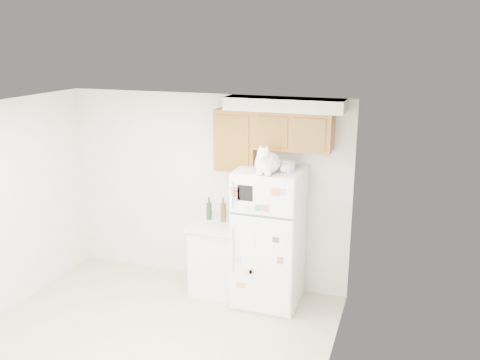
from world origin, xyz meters
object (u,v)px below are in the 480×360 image
at_px(bottle_amber, 223,209).
at_px(refrigerator, 269,237).
at_px(cat, 267,162).
at_px(storage_box_back, 285,164).
at_px(storage_box_front, 286,167).
at_px(bottle_green, 209,208).
at_px(base_counter, 218,257).

bearing_deg(bottle_amber, refrigerator, -14.37).
height_order(cat, storage_box_back, cat).
relative_size(refrigerator, storage_box_front, 11.33).
distance_m(cat, bottle_amber, 1.07).
bearing_deg(bottle_green, cat, -23.73).
height_order(base_counter, bottle_green, bottle_green).
height_order(base_counter, storage_box_back, storage_box_back).
relative_size(refrigerator, bottle_green, 5.78).
relative_size(storage_box_back, bottle_green, 0.61).
height_order(refrigerator, bottle_green, refrigerator).
bearing_deg(storage_box_back, refrigerator, -141.88).
xyz_separation_m(refrigerator, bottle_amber, (-0.65, 0.17, 0.23)).
relative_size(base_counter, bottle_green, 3.13).
distance_m(refrigerator, bottle_amber, 0.71).
relative_size(refrigerator, cat, 3.36).
xyz_separation_m(cat, bottle_amber, (-0.67, 0.37, -0.75)).
height_order(storage_box_front, bottle_amber, storage_box_front).
bearing_deg(storage_box_back, bottle_amber, -172.48).
bearing_deg(bottle_green, storage_box_front, -10.94).
distance_m(cat, bottle_green, 1.22).
xyz_separation_m(cat, storage_box_back, (0.14, 0.28, -0.08)).
distance_m(base_counter, storage_box_back, 1.54).
bearing_deg(storage_box_back, bottle_green, -171.74).
distance_m(refrigerator, storage_box_front, 0.92).
xyz_separation_m(storage_box_back, storage_box_front, (0.03, -0.10, -0.01)).
relative_size(storage_box_front, bottle_green, 0.51).
height_order(refrigerator, base_counter, refrigerator).
distance_m(storage_box_front, bottle_green, 1.26).
relative_size(cat, bottle_amber, 1.59).
bearing_deg(storage_box_front, bottle_amber, -173.69).
bearing_deg(refrigerator, cat, -84.76).
bearing_deg(bottle_amber, bottle_green, 177.21).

